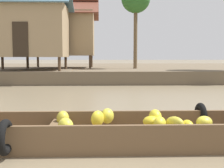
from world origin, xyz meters
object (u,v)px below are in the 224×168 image
object	(u,v)px
stilt_house_mid_right	(62,33)
stilt_house_mid_left	(28,30)
palm_tree_far	(136,0)
banana_boat	(118,128)

from	to	relation	value
stilt_house_mid_right	stilt_house_mid_left	bearing A→B (deg)	-110.63
stilt_house_mid_right	palm_tree_far	bearing A→B (deg)	-19.54
stilt_house_mid_right	palm_tree_far	distance (m)	5.62
banana_boat	stilt_house_mid_right	size ratio (longest dim) A/B	1.19
palm_tree_far	stilt_house_mid_left	bearing A→B (deg)	-162.31
banana_boat	stilt_house_mid_left	bearing A→B (deg)	109.55
banana_boat	stilt_house_mid_right	xyz separation A→B (m)	(-2.98, 16.21, 2.82)
stilt_house_mid_left	palm_tree_far	world-z (taller)	palm_tree_far
banana_boat	stilt_house_mid_left	world-z (taller)	stilt_house_mid_left
stilt_house_mid_left	stilt_house_mid_right	bearing A→B (deg)	69.37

